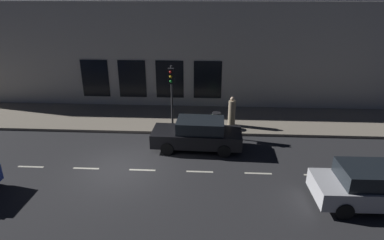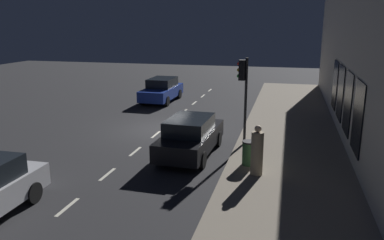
% 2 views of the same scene
% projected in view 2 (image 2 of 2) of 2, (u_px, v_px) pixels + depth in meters
% --- Properties ---
extents(ground_plane, '(60.00, 60.00, 0.00)m').
position_uv_depth(ground_plane, '(162.00, 129.00, 19.59)').
color(ground_plane, '#28282B').
extents(sidewalk, '(4.50, 32.00, 0.15)m').
position_uv_depth(sidewalk, '(290.00, 136.00, 18.09)').
color(sidewalk, gray).
rests_on(sidewalk, ground).
extents(building_facade, '(0.65, 32.00, 6.99)m').
position_uv_depth(building_facade, '(355.00, 65.00, 16.66)').
color(building_facade, beige).
rests_on(building_facade, ground).
extents(lane_centre_line, '(0.12, 27.20, 0.01)m').
position_uv_depth(lane_centre_line, '(156.00, 134.00, 18.65)').
color(lane_centre_line, beige).
rests_on(lane_centre_line, ground).
extents(traffic_light, '(0.46, 0.32, 3.70)m').
position_uv_depth(traffic_light, '(243.00, 82.00, 16.11)').
color(traffic_light, '#2D2D30').
rests_on(traffic_light, sidewalk).
extents(parked_car_0, '(1.92, 4.49, 1.58)m').
position_uv_depth(parked_car_0, '(162.00, 90.00, 26.35)').
color(parked_car_0, '#1E389E').
rests_on(parked_car_0, ground).
extents(parked_car_2, '(1.99, 4.56, 1.58)m').
position_uv_depth(parked_car_2, '(190.00, 136.00, 15.63)').
color(parked_car_2, black).
rests_on(parked_car_2, ground).
extents(pedestrian_0, '(0.59, 0.59, 1.76)m').
position_uv_depth(pedestrian_0, '(257.00, 152.00, 13.16)').
color(pedestrian_0, gray).
rests_on(pedestrian_0, sidewalk).
extents(trash_bin, '(0.52, 0.52, 0.90)m').
position_uv_depth(trash_bin, '(249.00, 153.00, 14.18)').
color(trash_bin, '#2D5633').
rests_on(trash_bin, sidewalk).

